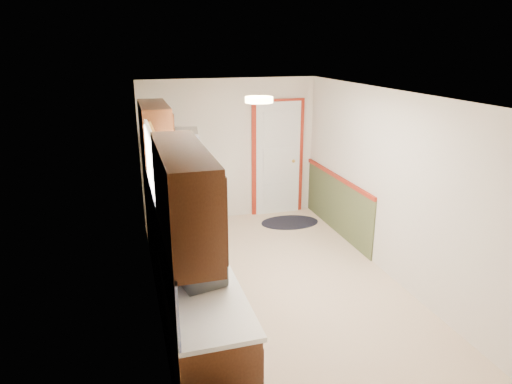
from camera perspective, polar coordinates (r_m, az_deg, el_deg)
room_shell at (r=5.50m, az=2.74°, el=-0.30°), size 3.20×5.20×2.52m
kitchen_run at (r=5.12m, az=-9.50°, el=-6.68°), size 0.63×4.00×2.20m
back_wall_trim at (r=7.91m, az=4.29°, el=3.04°), size 1.12×2.30×2.08m
ceiling_fixture at (r=4.97m, az=0.38°, el=11.47°), size 0.30×0.30×0.06m
microwave at (r=4.08m, az=-7.36°, el=-8.39°), size 0.42×0.60×0.37m
refrigerator at (r=7.05m, az=-9.95°, el=0.68°), size 0.80×0.76×1.71m
rug at (r=7.87m, az=4.24°, el=-3.79°), size 1.04×0.72×0.01m
cooktop at (r=6.03m, az=-10.41°, el=-1.40°), size 0.54×0.65×0.02m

